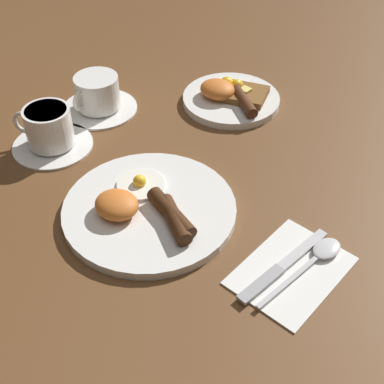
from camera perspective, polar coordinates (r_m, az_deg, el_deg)
ground_plane at (r=0.86m, az=-4.53°, el=-2.24°), size 3.00×3.00×0.00m
breakfast_plate_near at (r=0.85m, az=-4.73°, el=-1.79°), size 0.28×0.28×0.05m
breakfast_plate_far at (r=1.11m, az=4.18°, el=10.15°), size 0.20×0.20×0.05m
teacup_near at (r=1.01m, az=-14.98°, el=6.33°), size 0.15×0.15×0.08m
teacup_far at (r=1.10m, az=-10.04°, el=10.04°), size 0.15×0.15×0.07m
napkin at (r=0.79m, az=10.56°, el=-8.21°), size 0.13×0.18×0.01m
knife at (r=0.78m, az=9.33°, el=-8.04°), size 0.04×0.19×0.01m
spoon at (r=0.81m, az=13.40°, el=-6.55°), size 0.05×0.18×0.01m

